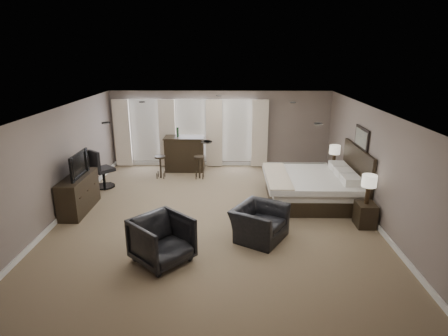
{
  "coord_description": "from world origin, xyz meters",
  "views": [
    {
      "loc": [
        0.36,
        -8.45,
        3.89
      ],
      "look_at": [
        0.2,
        0.4,
        1.1
      ],
      "focal_mm": 30.0,
      "sensor_mm": 36.0,
      "label": 1
    }
  ],
  "objects_px": {
    "bar_counter": "(185,154)",
    "tv": "(76,174)",
    "nightstand_near": "(365,215)",
    "nightstand_far": "(332,175)",
    "bed": "(314,175)",
    "dresser": "(79,194)",
    "bar_stool_right": "(200,167)",
    "lamp_near": "(368,189)",
    "bar_stool_left": "(161,167)",
    "armchair_far": "(162,238)",
    "armchair_near": "(260,217)",
    "lamp_far": "(334,156)",
    "desk_chair": "(103,169)"
  },
  "relations": [
    {
      "from": "bar_counter",
      "to": "tv",
      "type": "bearing_deg",
      "value": -123.82
    },
    {
      "from": "nightstand_near",
      "to": "nightstand_far",
      "type": "distance_m",
      "value": 2.9
    },
    {
      "from": "bed",
      "to": "nightstand_near",
      "type": "relative_size",
      "value": 4.25
    },
    {
      "from": "dresser",
      "to": "bar_stool_right",
      "type": "relative_size",
      "value": 2.15
    },
    {
      "from": "bed",
      "to": "lamp_near",
      "type": "bearing_deg",
      "value": -58.46
    },
    {
      "from": "bar_stool_left",
      "to": "bed",
      "type": "bearing_deg",
      "value": -22.93
    },
    {
      "from": "lamp_near",
      "to": "armchair_far",
      "type": "height_order",
      "value": "lamp_near"
    },
    {
      "from": "bar_counter",
      "to": "bar_stool_left",
      "type": "height_order",
      "value": "bar_counter"
    },
    {
      "from": "bed",
      "to": "tv",
      "type": "bearing_deg",
      "value": -173.33
    },
    {
      "from": "bed",
      "to": "armchair_near",
      "type": "height_order",
      "value": "bed"
    },
    {
      "from": "armchair_near",
      "to": "bed",
      "type": "bearing_deg",
      "value": -6.64
    },
    {
      "from": "bed",
      "to": "lamp_near",
      "type": "xyz_separation_m",
      "value": [
        0.89,
        -1.45,
        0.15
      ]
    },
    {
      "from": "lamp_far",
      "to": "bar_stool_left",
      "type": "distance_m",
      "value": 5.37
    },
    {
      "from": "nightstand_near",
      "to": "bar_stool_left",
      "type": "distance_m",
      "value": 6.28
    },
    {
      "from": "nightstand_far",
      "to": "bar_stool_left",
      "type": "xyz_separation_m",
      "value": [
        -5.33,
        0.43,
        0.09
      ]
    },
    {
      "from": "bed",
      "to": "bar_stool_right",
      "type": "height_order",
      "value": "bed"
    },
    {
      "from": "lamp_far",
      "to": "armchair_far",
      "type": "bearing_deg",
      "value": -134.26
    },
    {
      "from": "armchair_far",
      "to": "tv",
      "type": "bearing_deg",
      "value": 89.95
    },
    {
      "from": "nightstand_near",
      "to": "armchair_far",
      "type": "distance_m",
      "value": 4.69
    },
    {
      "from": "bar_stool_right",
      "to": "dresser",
      "type": "bearing_deg",
      "value": -137.88
    },
    {
      "from": "desk_chair",
      "to": "lamp_near",
      "type": "bearing_deg",
      "value": -158.52
    },
    {
      "from": "lamp_far",
      "to": "nightstand_near",
      "type": "bearing_deg",
      "value": -90.0
    },
    {
      "from": "tv",
      "to": "bar_counter",
      "type": "height_order",
      "value": "bar_counter"
    },
    {
      "from": "tv",
      "to": "lamp_far",
      "type": "bearing_deg",
      "value": -72.7
    },
    {
      "from": "nightstand_near",
      "to": "nightstand_far",
      "type": "height_order",
      "value": "nightstand_near"
    },
    {
      "from": "tv",
      "to": "armchair_far",
      "type": "xyz_separation_m",
      "value": [
        2.52,
        -2.36,
        -0.48
      ]
    },
    {
      "from": "nightstand_near",
      "to": "desk_chair",
      "type": "relative_size",
      "value": 0.48
    },
    {
      "from": "lamp_far",
      "to": "desk_chair",
      "type": "height_order",
      "value": "lamp_far"
    },
    {
      "from": "bar_stool_right",
      "to": "armchair_far",
      "type": "bearing_deg",
      "value": -93.66
    },
    {
      "from": "bed",
      "to": "bar_counter",
      "type": "height_order",
      "value": "bed"
    },
    {
      "from": "armchair_near",
      "to": "tv",
      "type": "bearing_deg",
      "value": 103.4
    },
    {
      "from": "bed",
      "to": "bar_stool_left",
      "type": "xyz_separation_m",
      "value": [
        -4.44,
        1.88,
        -0.39
      ]
    },
    {
      "from": "lamp_far",
      "to": "bar_counter",
      "type": "distance_m",
      "value": 4.81
    },
    {
      "from": "lamp_near",
      "to": "bar_stool_left",
      "type": "height_order",
      "value": "lamp_near"
    },
    {
      "from": "armchair_near",
      "to": "bar_stool_right",
      "type": "xyz_separation_m",
      "value": [
        -1.6,
        3.95,
        -0.12
      ]
    },
    {
      "from": "nightstand_far",
      "to": "lamp_far",
      "type": "relative_size",
      "value": 0.82
    },
    {
      "from": "armchair_far",
      "to": "bar_stool_right",
      "type": "bearing_deg",
      "value": 39.45
    },
    {
      "from": "lamp_near",
      "to": "bar_counter",
      "type": "height_order",
      "value": "lamp_near"
    },
    {
      "from": "bar_stool_left",
      "to": "bar_stool_right",
      "type": "relative_size",
      "value": 0.99
    },
    {
      "from": "bar_stool_left",
      "to": "dresser",
      "type": "bearing_deg",
      "value": -121.65
    },
    {
      "from": "dresser",
      "to": "armchair_near",
      "type": "height_order",
      "value": "armchair_near"
    },
    {
      "from": "dresser",
      "to": "desk_chair",
      "type": "relative_size",
      "value": 1.35
    },
    {
      "from": "nightstand_far",
      "to": "bar_stool_right",
      "type": "bearing_deg",
      "value": 174.31
    },
    {
      "from": "bar_stool_right",
      "to": "desk_chair",
      "type": "xyz_separation_m",
      "value": [
        -2.76,
        -0.87,
        0.22
      ]
    },
    {
      "from": "lamp_near",
      "to": "armchair_near",
      "type": "xyz_separation_m",
      "value": [
        -2.48,
        -0.64,
        -0.41
      ]
    },
    {
      "from": "lamp_far",
      "to": "bar_stool_right",
      "type": "xyz_separation_m",
      "value": [
        -4.09,
        0.41,
        -0.5
      ]
    },
    {
      "from": "bar_stool_left",
      "to": "desk_chair",
      "type": "bearing_deg",
      "value": -149.7
    },
    {
      "from": "nightstand_near",
      "to": "tv",
      "type": "distance_m",
      "value": 7.0
    },
    {
      "from": "lamp_far",
      "to": "bar_stool_left",
      "type": "height_order",
      "value": "lamp_far"
    },
    {
      "from": "nightstand_far",
      "to": "lamp_near",
      "type": "xyz_separation_m",
      "value": [
        0.0,
        -2.9,
        0.63
      ]
    }
  ]
}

